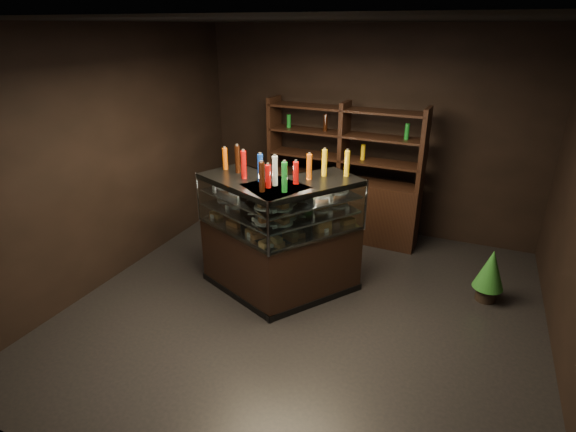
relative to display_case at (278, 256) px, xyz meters
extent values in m
plane|color=black|center=(0.43, -0.22, -0.47)|extent=(5.00, 5.00, 0.00)
cube|color=black|center=(0.43, 2.28, 1.03)|extent=(5.00, 0.02, 3.00)
cube|color=black|center=(0.43, -2.72, 1.03)|extent=(5.00, 0.02, 3.00)
cube|color=black|center=(-2.07, -0.22, 1.03)|extent=(0.02, 5.00, 3.00)
cube|color=black|center=(0.43, -0.22, 2.53)|extent=(5.00, 5.00, 0.02)
cube|color=black|center=(0.28, 0.08, -0.06)|extent=(1.23, 1.39, 0.82)
cube|color=black|center=(0.28, 0.08, -0.43)|extent=(1.27, 1.43, 0.08)
cube|color=black|center=(0.28, 0.08, 0.90)|extent=(1.23, 1.39, 0.06)
cube|color=silver|center=(0.28, 0.08, 0.36)|extent=(1.16, 1.32, 0.02)
cube|color=silver|center=(0.28, 0.08, 0.55)|extent=(1.16, 1.32, 0.02)
cube|color=silver|center=(0.28, 0.08, 0.72)|extent=(1.16, 1.32, 0.02)
cube|color=white|center=(0.54, -0.11, 0.64)|extent=(0.73, 1.03, 0.58)
cylinder|color=silver|center=(0.89, 0.41, 0.64)|extent=(0.03, 0.03, 0.60)
cylinder|color=silver|center=(0.17, -0.61, 0.64)|extent=(0.03, 0.03, 0.60)
cube|color=black|center=(-0.28, -0.08, -0.06)|extent=(1.40, 1.08, 0.82)
cube|color=black|center=(-0.28, -0.08, -0.43)|extent=(1.44, 1.11, 0.08)
cube|color=black|center=(-0.28, -0.08, 0.90)|extent=(1.40, 1.08, 0.06)
cube|color=silver|center=(-0.28, -0.08, 0.36)|extent=(1.33, 1.01, 0.02)
cube|color=silver|center=(-0.28, -0.08, 0.55)|extent=(1.33, 1.01, 0.02)
cube|color=silver|center=(-0.28, -0.08, 0.72)|extent=(1.33, 1.01, 0.02)
cube|color=white|center=(-0.41, -0.37, 0.64)|extent=(1.15, 0.51, 0.58)
cylinder|color=silver|center=(0.17, -0.61, 0.64)|extent=(0.03, 0.03, 0.60)
cylinder|color=silver|center=(-0.98, -0.11, 0.64)|extent=(0.03, 0.03, 0.60)
cube|color=#C77747|center=(0.00, -0.37, 0.39)|extent=(0.18, 0.20, 0.06)
cube|color=#C77747|center=(0.20, -0.08, 0.39)|extent=(0.18, 0.20, 0.06)
cube|color=#C77747|center=(0.40, 0.20, 0.39)|extent=(0.18, 0.20, 0.06)
cube|color=#C77747|center=(0.60, 0.49, 0.39)|extent=(0.18, 0.20, 0.06)
cylinder|color=white|center=(0.00, -0.31, 0.57)|extent=(0.24, 0.24, 0.02)
cube|color=#C77747|center=(0.00, -0.31, 0.60)|extent=(0.17, 0.19, 0.05)
cylinder|color=white|center=(0.14, -0.12, 0.57)|extent=(0.24, 0.24, 0.02)
cube|color=#C77747|center=(0.14, -0.12, 0.60)|extent=(0.17, 0.19, 0.05)
cylinder|color=white|center=(0.28, 0.08, 0.57)|extent=(0.24, 0.24, 0.02)
cube|color=#C77747|center=(0.28, 0.08, 0.60)|extent=(0.17, 0.19, 0.05)
cylinder|color=white|center=(0.41, 0.27, 0.57)|extent=(0.24, 0.24, 0.02)
cube|color=#C77747|center=(0.41, 0.27, 0.60)|extent=(0.17, 0.19, 0.05)
cylinder|color=white|center=(0.55, 0.47, 0.57)|extent=(0.24, 0.24, 0.02)
cube|color=#C77747|center=(0.55, 0.47, 0.60)|extent=(0.17, 0.19, 0.05)
cylinder|color=white|center=(0.00, -0.31, 0.74)|extent=(0.24, 0.24, 0.02)
cube|color=#C77747|center=(0.00, -0.31, 0.78)|extent=(0.17, 0.19, 0.05)
cylinder|color=white|center=(0.14, -0.12, 0.74)|extent=(0.24, 0.24, 0.02)
cube|color=#C77747|center=(0.14, -0.12, 0.78)|extent=(0.17, 0.19, 0.05)
cylinder|color=white|center=(0.28, 0.08, 0.74)|extent=(0.24, 0.24, 0.02)
cube|color=#C77747|center=(0.28, 0.08, 0.78)|extent=(0.17, 0.19, 0.05)
cylinder|color=white|center=(0.41, 0.27, 0.74)|extent=(0.24, 0.24, 0.02)
cube|color=#C77747|center=(0.41, 0.27, 0.78)|extent=(0.17, 0.19, 0.05)
cylinder|color=white|center=(0.55, 0.47, 0.74)|extent=(0.24, 0.24, 0.02)
cube|color=#C77747|center=(0.55, 0.47, 0.78)|extent=(0.17, 0.19, 0.05)
cube|color=#C77747|center=(-0.77, 0.11, 0.39)|extent=(0.20, 0.15, 0.06)
cube|color=#C77747|center=(-0.45, -0.03, 0.39)|extent=(0.20, 0.15, 0.06)
cube|color=#C77747|center=(-0.13, -0.17, 0.39)|extent=(0.20, 0.15, 0.06)
cube|color=#C77747|center=(0.19, -0.31, 0.39)|extent=(0.20, 0.15, 0.06)
cylinder|color=white|center=(-0.71, 0.12, 0.57)|extent=(0.24, 0.24, 0.02)
cube|color=#C77747|center=(-0.71, 0.12, 0.60)|extent=(0.19, 0.15, 0.05)
cylinder|color=white|center=(-0.50, 0.02, 0.57)|extent=(0.24, 0.24, 0.02)
cube|color=#C77747|center=(-0.50, 0.02, 0.60)|extent=(0.19, 0.15, 0.05)
cylinder|color=white|center=(-0.28, -0.08, 0.57)|extent=(0.24, 0.24, 0.02)
cube|color=#C77747|center=(-0.28, -0.08, 0.60)|extent=(0.19, 0.15, 0.05)
cylinder|color=white|center=(-0.06, -0.17, 0.57)|extent=(0.24, 0.24, 0.02)
cube|color=#C77747|center=(-0.06, -0.17, 0.60)|extent=(0.19, 0.15, 0.05)
cylinder|color=white|center=(0.16, -0.27, 0.57)|extent=(0.24, 0.24, 0.02)
cube|color=#C77747|center=(0.16, -0.27, 0.60)|extent=(0.19, 0.15, 0.05)
cylinder|color=white|center=(-0.71, 0.12, 0.74)|extent=(0.24, 0.24, 0.02)
cube|color=#C77747|center=(-0.71, 0.12, 0.78)|extent=(0.19, 0.15, 0.05)
cylinder|color=white|center=(-0.50, 0.02, 0.74)|extent=(0.24, 0.24, 0.02)
cube|color=#C77747|center=(-0.50, 0.02, 0.78)|extent=(0.19, 0.15, 0.05)
cylinder|color=white|center=(-0.28, -0.08, 0.74)|extent=(0.24, 0.24, 0.02)
cube|color=#C77747|center=(-0.28, -0.08, 0.78)|extent=(0.19, 0.15, 0.05)
cylinder|color=white|center=(-0.06, -0.17, 0.74)|extent=(0.24, 0.24, 0.02)
cube|color=#C77747|center=(-0.06, -0.17, 0.78)|extent=(0.19, 0.15, 0.05)
cylinder|color=white|center=(0.16, -0.27, 0.74)|extent=(0.24, 0.24, 0.02)
cube|color=#C77747|center=(0.16, -0.27, 0.78)|extent=(0.19, 0.15, 0.05)
cylinder|color=#0F38B2|center=(-0.03, -0.35, 1.07)|extent=(0.06, 0.06, 0.28)
cylinder|color=silver|center=(-0.03, -0.35, 1.22)|extent=(0.03, 0.03, 0.02)
cylinder|color=#D8590A|center=(0.09, -0.18, 1.07)|extent=(0.06, 0.06, 0.28)
cylinder|color=silver|center=(0.09, -0.18, 1.22)|extent=(0.03, 0.03, 0.02)
cylinder|color=silver|center=(0.22, -0.01, 1.07)|extent=(0.06, 0.06, 0.28)
cylinder|color=silver|center=(0.22, -0.01, 1.22)|extent=(0.03, 0.03, 0.02)
cylinder|color=yellow|center=(0.34, 0.17, 1.07)|extent=(0.06, 0.06, 0.28)
cylinder|color=silver|center=(0.34, 0.17, 1.22)|extent=(0.03, 0.03, 0.02)
cylinder|color=black|center=(0.46, 0.34, 1.07)|extent=(0.06, 0.06, 0.28)
cylinder|color=silver|center=(0.46, 0.34, 1.22)|extent=(0.03, 0.03, 0.02)
cylinder|color=#147223|center=(0.58, 0.51, 1.07)|extent=(0.06, 0.06, 0.28)
cylinder|color=silver|center=(0.58, 0.51, 1.22)|extent=(0.03, 0.03, 0.02)
cylinder|color=#0F38B2|center=(-0.76, 0.14, 1.07)|extent=(0.06, 0.06, 0.28)
cylinder|color=silver|center=(-0.76, 0.14, 1.22)|extent=(0.03, 0.03, 0.02)
cylinder|color=#D8590A|center=(-0.57, 0.05, 1.07)|extent=(0.06, 0.06, 0.28)
cylinder|color=silver|center=(-0.57, 0.05, 1.22)|extent=(0.03, 0.03, 0.02)
cylinder|color=silver|center=(-0.37, -0.03, 1.07)|extent=(0.06, 0.06, 0.28)
cylinder|color=silver|center=(-0.37, -0.03, 1.22)|extent=(0.03, 0.03, 0.02)
cylinder|color=yellow|center=(-0.18, -0.12, 1.07)|extent=(0.06, 0.06, 0.28)
cylinder|color=silver|center=(-0.18, -0.12, 1.22)|extent=(0.03, 0.03, 0.02)
cylinder|color=black|center=(0.01, -0.20, 1.07)|extent=(0.06, 0.06, 0.28)
cylinder|color=silver|center=(0.01, -0.20, 1.22)|extent=(0.03, 0.03, 0.02)
cylinder|color=#147223|center=(0.20, -0.29, 1.07)|extent=(0.06, 0.06, 0.28)
cylinder|color=silver|center=(0.20, -0.29, 1.22)|extent=(0.03, 0.03, 0.02)
cylinder|color=black|center=(2.30, 0.78, -0.39)|extent=(0.23, 0.23, 0.17)
cone|color=#17521B|center=(2.30, 0.78, -0.07)|extent=(0.34, 0.34, 0.47)
cone|color=#17521B|center=(2.30, 0.78, 0.09)|extent=(0.27, 0.27, 0.33)
cube|color=black|center=(0.20, 1.83, -0.02)|extent=(2.29, 0.52, 0.90)
cube|color=black|center=(-0.90, 1.88, 0.98)|extent=(0.08, 0.38, 1.10)
cube|color=black|center=(0.20, 1.83, 0.98)|extent=(0.08, 0.38, 1.10)
cube|color=black|center=(1.30, 1.79, 0.98)|extent=(0.08, 0.38, 1.10)
cube|color=black|center=(0.20, 1.83, 0.73)|extent=(2.24, 0.47, 0.03)
cube|color=black|center=(0.20, 1.83, 1.08)|extent=(2.24, 0.47, 0.03)
cube|color=black|center=(0.20, 1.83, 1.43)|extent=(2.24, 0.47, 0.03)
cylinder|color=#0F38B2|center=(-0.66, 1.87, 0.85)|extent=(0.06, 0.06, 0.22)
cylinder|color=#D8590A|center=(-0.09, 1.85, 0.85)|extent=(0.06, 0.06, 0.22)
cylinder|color=silver|center=(0.49, 1.82, 0.85)|extent=(0.06, 0.06, 0.22)
cylinder|color=yellow|center=(1.06, 1.80, 0.85)|extent=(0.06, 0.06, 0.22)
camera|label=1|loc=(1.92, -4.22, 2.49)|focal=28.00mm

